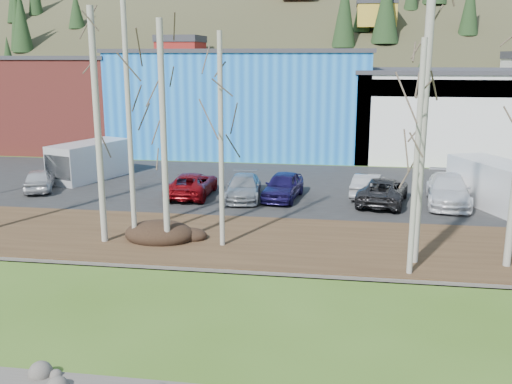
% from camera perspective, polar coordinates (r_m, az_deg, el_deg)
% --- Properties ---
extents(river, '(80.00, 8.00, 0.90)m').
position_cam_1_polar(river, '(17.58, 1.18, -12.86)').
color(river, black).
rests_on(river, ground).
extents(far_bank_rocks, '(80.00, 0.80, 0.46)m').
position_cam_1_polar(far_bank_rocks, '(21.31, 2.62, -8.01)').
color(far_bank_rocks, '#47423D').
rests_on(far_bank_rocks, ground).
extents(far_bank, '(80.00, 7.00, 0.15)m').
position_cam_1_polar(far_bank, '(24.28, 3.42, -5.10)').
color(far_bank, '#382616').
rests_on(far_bank, ground).
extents(parking_lot, '(80.00, 14.00, 0.14)m').
position_cam_1_polar(parking_lot, '(34.37, 5.02, 0.42)').
color(parking_lot, black).
rests_on(parking_lot, ground).
extents(building_brick, '(16.32, 12.24, 7.80)m').
position_cam_1_polar(building_brick, '(54.23, -20.33, 8.53)').
color(building_brick, '#953730').
rests_on(building_brick, ground).
extents(building_blue, '(20.40, 12.24, 8.30)m').
position_cam_1_polar(building_blue, '(48.24, -1.01, 9.14)').
color(building_blue, blue).
rests_on(building_blue, ground).
extents(building_white, '(18.36, 12.24, 6.80)m').
position_cam_1_polar(building_white, '(48.66, 20.58, 7.45)').
color(building_white, silver).
rests_on(building_white, ground).
extents(dirt_mound, '(3.01, 2.13, 0.59)m').
position_cam_1_polar(dirt_mound, '(24.73, -9.63, -4.02)').
color(dirt_mound, black).
rests_on(dirt_mound, far_bank).
extents(birch_1, '(0.21, 0.21, 10.44)m').
position_cam_1_polar(birch_1, '(23.73, -12.60, 7.28)').
color(birch_1, '#B4B2A3').
rests_on(birch_1, far_bank).
extents(birch_2, '(0.27, 0.27, 9.55)m').
position_cam_1_polar(birch_2, '(24.07, -15.55, 6.12)').
color(birch_2, '#B4B2A3').
rests_on(birch_2, far_bank).
extents(birch_3, '(0.25, 0.25, 9.06)m').
position_cam_1_polar(birch_3, '(23.06, -9.23, 5.53)').
color(birch_3, '#B4B2A3').
rests_on(birch_3, far_bank).
extents(birch_4, '(0.20, 0.20, 8.59)m').
position_cam_1_polar(birch_4, '(22.81, -3.52, 4.99)').
color(birch_4, '#B4B2A3').
rests_on(birch_4, far_bank).
extents(birch_5, '(0.20, 0.20, 8.23)m').
position_cam_1_polar(birch_5, '(20.44, 15.76, 3.02)').
color(birch_5, '#B4B2A3').
rests_on(birch_5, far_bank).
extents(birch_6, '(0.31, 0.31, 10.72)m').
position_cam_1_polar(birch_6, '(21.53, 16.37, 6.83)').
color(birch_6, '#B4B2A3').
rests_on(birch_6, far_bank).
extents(car_0, '(2.79, 4.11, 1.30)m').
position_cam_1_polar(car_0, '(35.45, -20.81, 1.18)').
color(car_0, '#BABABC').
rests_on(car_0, parking_lot).
extents(car_1, '(2.24, 4.79, 1.32)m').
position_cam_1_polar(car_1, '(32.04, -6.43, 0.77)').
color(car_1, maroon).
rests_on(car_1, parking_lot).
extents(car_2, '(2.21, 4.59, 1.29)m').
position_cam_1_polar(car_2, '(31.24, -1.26, 0.49)').
color(car_2, '#94979B').
rests_on(car_2, parking_lot).
extents(car_3, '(2.25, 4.45, 1.45)m').
position_cam_1_polar(car_3, '(31.20, 2.72, 0.62)').
color(car_3, '#1B144D').
rests_on(car_3, parking_lot).
extents(car_4, '(2.14, 4.19, 1.32)m').
position_cam_1_polar(car_4, '(32.28, 11.14, 0.69)').
color(car_4, '#A9A8AA').
rests_on(car_4, parking_lot).
extents(car_5, '(3.17, 5.30, 1.38)m').
position_cam_1_polar(car_5, '(30.98, 12.58, 0.14)').
color(car_5, '#242426').
rests_on(car_5, parking_lot).
extents(car_6, '(2.68, 5.47, 1.53)m').
position_cam_1_polar(car_6, '(31.71, 18.67, 0.19)').
color(car_6, white).
rests_on(car_6, parking_lot).
extents(van_white, '(4.17, 5.82, 2.35)m').
position_cam_1_polar(van_white, '(31.95, 22.96, 0.68)').
color(van_white, white).
rests_on(van_white, parking_lot).
extents(van_grey, '(3.93, 5.77, 2.33)m').
position_cam_1_polar(van_grey, '(37.62, -16.51, 2.97)').
color(van_grey, silver).
rests_on(van_grey, parking_lot).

